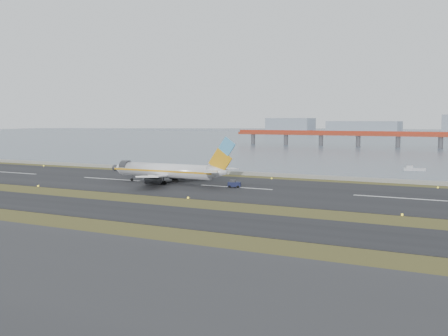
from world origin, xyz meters
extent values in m
plane|color=#3B4518|center=(0.00, 0.00, 0.00)|extent=(1000.00, 1000.00, 0.00)
cube|color=black|center=(0.00, -12.00, 0.05)|extent=(1000.00, 18.00, 0.10)
cube|color=black|center=(0.00, 30.00, 0.05)|extent=(1000.00, 45.00, 0.10)
cube|color=gray|center=(0.00, 60.00, 0.50)|extent=(1000.00, 2.50, 1.00)
cube|color=#A8341C|center=(20.00, 250.00, 7.50)|extent=(260.00, 5.00, 1.60)
cube|color=#A8341C|center=(20.00, 250.00, 9.00)|extent=(260.00, 0.40, 1.40)
cylinder|color=#4C4C51|center=(-76.00, 250.00, 3.00)|extent=(2.80, 2.80, 7.00)
cylinder|color=#4C4C51|center=(20.00, 250.00, 3.00)|extent=(2.80, 2.80, 7.00)
cube|color=#8893A1|center=(-220.00, 620.00, 9.00)|extent=(60.00, 35.00, 18.00)
cube|color=#8893A1|center=(-120.00, 620.00, 7.00)|extent=(90.00, 35.00, 14.00)
cylinder|color=white|center=(-20.93, 29.09, 3.50)|extent=(28.00, 3.80, 3.80)
cone|color=white|center=(-36.53, 29.09, 3.50)|extent=(3.20, 3.80, 3.80)
cone|color=white|center=(-4.73, 29.09, 3.80)|extent=(5.00, 3.80, 3.80)
cube|color=orange|center=(-20.93, 27.17, 3.50)|extent=(31.00, 0.06, 0.45)
cube|color=orange|center=(-20.93, 31.01, 3.50)|extent=(31.00, 0.06, 0.45)
cube|color=white|center=(-18.73, 20.59, 2.80)|extent=(11.31, 15.89, 1.66)
cube|color=white|center=(-18.73, 37.59, 2.80)|extent=(11.31, 15.89, 1.66)
cylinder|color=#353539|center=(-20.43, 23.09, 1.60)|extent=(4.20, 2.10, 2.10)
cylinder|color=#353539|center=(-20.43, 35.09, 1.60)|extent=(4.20, 2.10, 2.10)
cube|color=orange|center=(-3.93, 29.09, 6.70)|extent=(6.80, 0.35, 6.85)
cube|color=#52ADE9|center=(-2.03, 29.09, 10.40)|extent=(4.85, 0.37, 4.90)
cube|color=white|center=(-4.43, 25.29, 4.30)|extent=(5.64, 6.80, 0.22)
cube|color=white|center=(-4.43, 32.89, 4.30)|extent=(5.64, 6.80, 0.22)
cylinder|color=black|center=(-31.93, 29.09, 0.45)|extent=(0.80, 0.28, 0.80)
cylinder|color=black|center=(-19.43, 26.29, 0.55)|extent=(1.00, 0.38, 1.00)
cylinder|color=black|center=(-19.43, 31.89, 0.55)|extent=(1.00, 0.38, 1.00)
cube|color=#151A3C|center=(-0.22, 29.66, 0.87)|extent=(3.47, 2.57, 1.16)
cube|color=#353539|center=(-0.59, 29.54, 1.65)|extent=(1.72, 1.78, 0.68)
cylinder|color=black|center=(-1.02, 28.61, 0.34)|extent=(0.73, 0.47, 0.68)
cylinder|color=black|center=(-1.47, 30.09, 0.34)|extent=(0.73, 0.47, 0.68)
cylinder|color=black|center=(1.02, 29.22, 0.34)|extent=(0.73, 0.47, 0.68)
cylinder|color=black|center=(0.57, 30.71, 0.34)|extent=(0.73, 0.47, 0.68)
cube|color=#BDBCC1|center=(31.33, 99.04, 0.40)|extent=(7.36, 4.16, 0.90)
cube|color=#BDBCC1|center=(29.89, 98.60, 1.20)|extent=(2.39, 2.12, 0.90)
camera|label=1|loc=(64.09, -94.56, 17.34)|focal=45.00mm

